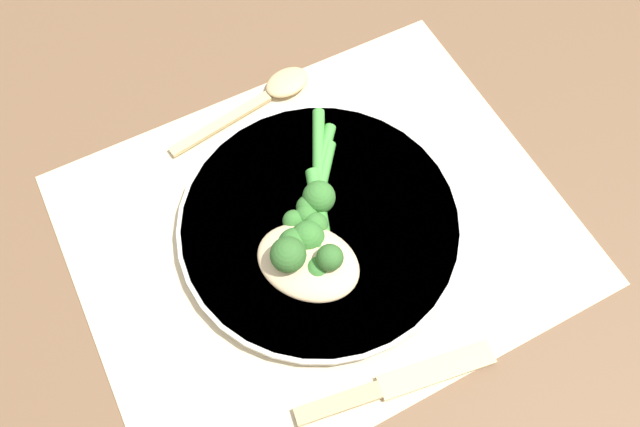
% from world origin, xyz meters
% --- Properties ---
extents(ground_plane, '(3.00, 3.00, 0.00)m').
position_xyz_m(ground_plane, '(0.00, 0.00, 0.00)').
color(ground_plane, brown).
extents(placemat, '(0.44, 0.36, 0.00)m').
position_xyz_m(placemat, '(0.00, 0.00, 0.00)').
color(placemat, beige).
rests_on(placemat, ground_plane).
extents(plate, '(0.26, 0.26, 0.01)m').
position_xyz_m(plate, '(0.00, 0.00, 0.01)').
color(plate, silver).
rests_on(plate, placemat).
extents(chicken_fillet, '(0.11, 0.12, 0.02)m').
position_xyz_m(chicken_fillet, '(0.03, 0.04, 0.03)').
color(chicken_fillet, '#DBBC89').
rests_on(chicken_fillet, plate).
extents(pesto_dollop_primary, '(0.03, 0.03, 0.03)m').
position_xyz_m(pesto_dollop_primary, '(0.05, 0.03, 0.05)').
color(pesto_dollop_primary, '#336628').
rests_on(pesto_dollop_primary, chicken_fillet).
extents(pesto_dollop_secondary, '(0.02, 0.02, 0.02)m').
position_xyz_m(pesto_dollop_secondary, '(0.01, 0.05, 0.05)').
color(pesto_dollop_secondary, '#336628').
rests_on(pesto_dollop_secondary, chicken_fillet).
extents(broccoli_stalk_rear, '(0.06, 0.11, 0.03)m').
position_xyz_m(broccoli_stalk_rear, '(0.01, 0.02, 0.03)').
color(broccoli_stalk_rear, green).
rests_on(broccoli_stalk_rear, plate).
extents(broccoli_stalk_right, '(0.10, 0.11, 0.03)m').
position_xyz_m(broccoli_stalk_right, '(0.02, 0.01, 0.03)').
color(broccoli_stalk_right, green).
rests_on(broccoli_stalk_right, plate).
extents(broccoli_stalk_front, '(0.09, 0.11, 0.02)m').
position_xyz_m(broccoli_stalk_front, '(0.00, -0.01, 0.03)').
color(broccoli_stalk_front, green).
rests_on(broccoli_stalk_front, plate).
extents(broccoli_stalk_left, '(0.08, 0.11, 0.03)m').
position_xyz_m(broccoli_stalk_left, '(-0.01, -0.03, 0.03)').
color(broccoli_stalk_left, green).
rests_on(broccoli_stalk_left, plate).
extents(knife, '(0.17, 0.04, 0.01)m').
position_xyz_m(knife, '(0.01, 0.16, 0.01)').
color(knife, tan).
rests_on(knife, placemat).
extents(spoon, '(0.17, 0.05, 0.01)m').
position_xyz_m(spoon, '(-0.03, -0.16, 0.01)').
color(spoon, tan).
rests_on(spoon, placemat).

